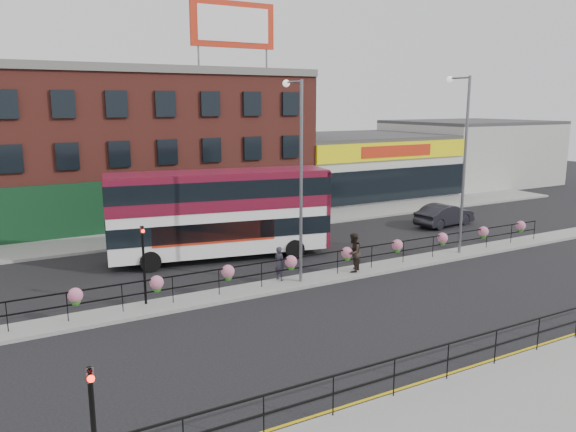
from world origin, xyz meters
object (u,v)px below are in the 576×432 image
pedestrian_a (280,263)px  pedestrian_b (353,253)px  car (445,215)px  lamp_column_west (299,164)px  double_decker_bus (220,206)px  lamp_column_east (462,150)px

pedestrian_a → pedestrian_b: bearing=-116.6°
car → lamp_column_west: 16.38m
car → double_decker_bus: bearing=82.6°
car → pedestrian_b: size_ratio=2.50×
lamp_column_west → pedestrian_a: bearing=151.8°
pedestrian_b → lamp_column_east: size_ratio=0.20×
lamp_column_west → lamp_column_east: size_ratio=0.96×
car → pedestrian_a: size_ratio=2.98×
lamp_column_east → lamp_column_west: bearing=-179.3°
car → lamp_column_east: bearing=132.4°
lamp_column_west → lamp_column_east: 9.99m
lamp_column_west → car: bearing=21.3°
pedestrian_b → lamp_column_west: bearing=-42.8°
pedestrian_a → lamp_column_east: lamp_column_east is taller
pedestrian_a → pedestrian_b: (3.68, -0.56, 0.15)m
car → pedestrian_a: 16.25m
pedestrian_b → lamp_column_east: bearing=142.7°
pedestrian_b → lamp_column_east: 8.41m
pedestrian_b → pedestrian_a: bearing=-48.3°
pedestrian_a → lamp_column_west: bearing=-136.1°
pedestrian_a → car: bearing=-88.9°
double_decker_bus → pedestrian_b: bearing=-52.4°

